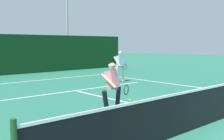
{
  "coord_description": "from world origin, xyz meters",
  "views": [
    {
      "loc": [
        -6.74,
        -3.57,
        2.08
      ],
      "look_at": [
        0.71,
        4.87,
        1.0
      ],
      "focal_mm": 44.1,
      "sensor_mm": 36.0,
      "label": 1
    }
  ],
  "objects_px": {
    "player_far": "(120,65)",
    "tennis_ball": "(130,100)",
    "light_pole": "(67,11)",
    "player_near": "(112,86)"
  },
  "relations": [
    {
      "from": "player_far",
      "to": "tennis_ball",
      "type": "height_order",
      "value": "player_far"
    },
    {
      "from": "player_far",
      "to": "light_pole",
      "type": "xyz_separation_m",
      "value": [
        2.58,
        9.38,
        3.94
      ]
    },
    {
      "from": "player_near",
      "to": "light_pole",
      "type": "bearing_deg",
      "value": -137.65
    },
    {
      "from": "tennis_ball",
      "to": "light_pole",
      "type": "relative_size",
      "value": 0.01
    },
    {
      "from": "player_near",
      "to": "player_far",
      "type": "relative_size",
      "value": 0.91
    },
    {
      "from": "light_pole",
      "to": "player_near",
      "type": "bearing_deg",
      "value": -117.57
    },
    {
      "from": "player_near",
      "to": "tennis_ball",
      "type": "bearing_deg",
      "value": -170.83
    },
    {
      "from": "player_far",
      "to": "tennis_ball",
      "type": "distance_m",
      "value": 5.08
    },
    {
      "from": "player_near",
      "to": "tennis_ball",
      "type": "distance_m",
      "value": 2.08
    },
    {
      "from": "player_far",
      "to": "player_near",
      "type": "bearing_deg",
      "value": 41.29
    }
  ]
}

